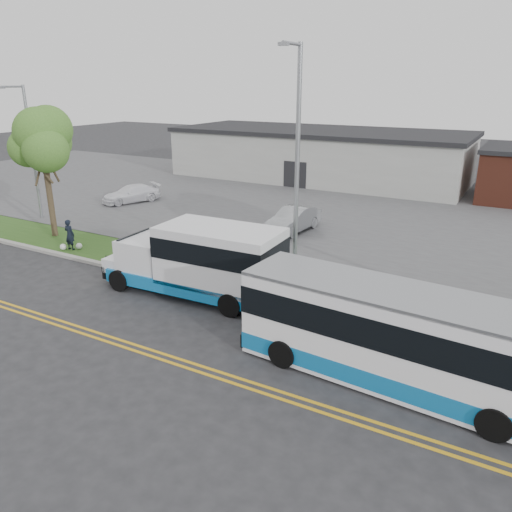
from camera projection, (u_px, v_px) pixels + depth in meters
The scene contains 17 objects.
ground at pixel (196, 301), 19.87m from camera, with size 140.00×140.00×0.00m, color #28282B.
lane_line_north at pixel (128, 342), 16.70m from camera, with size 70.00×0.12×0.01m, color gold.
lane_line_south at pixel (121, 346), 16.45m from camera, with size 70.00×0.12×0.01m, color gold.
curb at pixel (211, 290), 20.75m from camera, with size 80.00×0.30×0.15m, color #9E9B93.
verge at pixel (234, 276), 22.24m from camera, with size 80.00×3.30×0.10m, color #2A4F1A.
parking_lot at pixel (343, 210), 33.83m from camera, with size 80.00×25.00×0.10m, color #4C4C4F.
commercial_building at pixel (319, 154), 44.13m from camera, with size 25.40×10.40×4.35m.
tree_west at pixel (43, 144), 26.36m from camera, with size 4.40×4.40×6.91m.
streetlight_near at pixel (296, 166), 18.99m from camera, with size 0.35×1.53×9.50m.
streetlight_far at pixel (31, 148), 30.25m from camera, with size 0.35×1.53×8.00m.
shuttle_bus at pixel (204, 259), 19.85m from camera, with size 7.88×2.88×2.98m.
transit_bus at pixel (414, 342), 13.84m from camera, with size 10.32×3.09×2.82m.
pedestrian at pixel (70, 235), 25.41m from camera, with size 0.58×0.38×1.59m, color black.
parked_car_a at pixel (293, 220), 28.56m from camera, with size 1.47×4.21×1.39m, color #A2A5A9.
parked_car_b at pixel (131, 194), 35.59m from camera, with size 1.69×4.15×1.20m, color white.
grocery_bag_left at pixel (63, 247), 25.55m from camera, with size 0.32×0.32×0.32m, color white.
grocery_bag_right at pixel (79, 246), 25.68m from camera, with size 0.32×0.32×0.32m, color white.
Camera 1 is at (11.01, -14.64, 8.26)m, focal length 35.00 mm.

